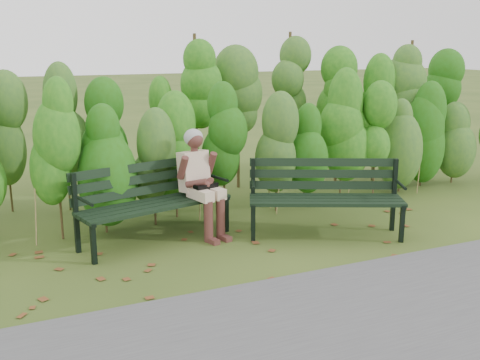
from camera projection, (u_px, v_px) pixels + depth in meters
name	position (u px, v px, depth m)	size (l,w,h in m)	color
ground	(252.00, 247.00, 6.69)	(80.00, 80.00, 0.00)	#34491A
footpath	(363.00, 330.00, 4.74)	(60.00, 2.50, 0.01)	#474749
hedge_band	(197.00, 123.00, 8.05)	(11.04, 1.67, 2.42)	#47381E
leaf_litter	(251.00, 247.00, 6.68)	(5.98, 2.15, 0.01)	brown
bench_left	(151.00, 196.00, 6.84)	(1.98, 1.05, 0.95)	black
bench_right	(325.00, 191.00, 7.07)	(1.98, 1.35, 0.95)	black
seated_woman	(200.00, 176.00, 7.00)	(0.55, 0.81, 1.34)	beige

